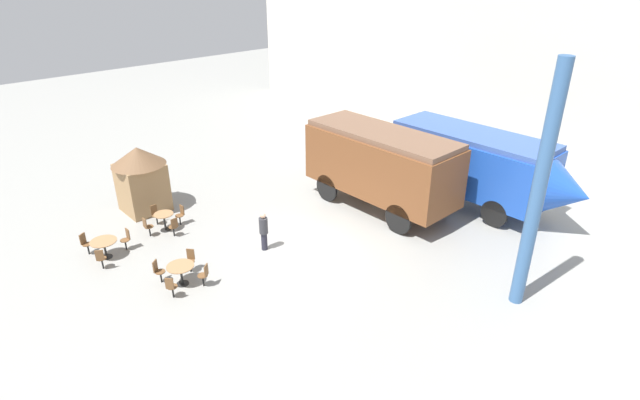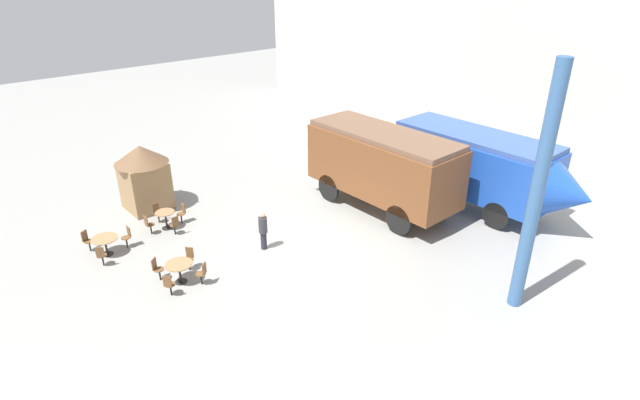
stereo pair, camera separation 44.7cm
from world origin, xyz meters
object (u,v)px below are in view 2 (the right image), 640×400
cafe_table_near (179,267)px  cafe_table_mid (165,216)px  streamlined_locomotive (485,166)px  passenger_coach_wooden (383,163)px  visitor_person (263,229)px  cafe_table_far (105,241)px  ticket_kiosk (144,174)px  cafe_chair_0 (157,268)px

cafe_table_near → cafe_table_mid: (-3.97, 1.41, -0.02)m
streamlined_locomotive → passenger_coach_wooden: bearing=-130.4°
visitor_person → cafe_table_mid: bearing=-152.4°
cafe_table_near → cafe_table_mid: bearing=160.5°
passenger_coach_wooden → visitor_person: (-0.60, -6.09, -1.35)m
passenger_coach_wooden → cafe_table_far: bearing=-111.4°
cafe_table_mid → cafe_table_far: (0.41, -2.67, -0.00)m
streamlined_locomotive → passenger_coach_wooden: passenger_coach_wooden is taller
cafe_table_near → ticket_kiosk: 6.65m
cafe_chair_0 → visitor_person: visitor_person is taller
cafe_table_mid → cafe_table_far: 2.70m
cafe_chair_0 → ticket_kiosk: bearing=120.0°
passenger_coach_wooden → cafe_table_far: passenger_coach_wooden is taller
passenger_coach_wooden → visitor_person: size_ratio=4.45×
passenger_coach_wooden → cafe_table_near: size_ratio=7.45×
cafe_table_far → cafe_chair_0: cafe_chair_0 is taller
cafe_chair_0 → visitor_person: (0.76, 4.07, 0.35)m
cafe_table_far → cafe_table_near: bearing=19.6°
cafe_table_near → cafe_chair_0: bearing=-141.2°
ticket_kiosk → cafe_table_far: bearing=-46.6°
streamlined_locomotive → ticket_kiosk: size_ratio=2.97×
cafe_table_mid → passenger_coach_wooden: bearing=60.4°
cafe_table_near → visitor_person: bearing=88.4°
cafe_table_far → cafe_table_mid: bearing=98.7°
ticket_kiosk → cafe_chair_0: bearing=-21.2°
passenger_coach_wooden → cafe_table_far: (-4.26, -10.89, -1.61)m
streamlined_locomotive → ticket_kiosk: (-10.00, -11.42, -0.37)m
cafe_table_near → visitor_person: visitor_person is taller
streamlined_locomotive → ticket_kiosk: streamlined_locomotive is taller
streamlined_locomotive → cafe_table_near: (-3.65, -13.09, -1.43)m
passenger_coach_wooden → cafe_table_near: bearing=-94.2°
cafe_table_mid → visitor_person: 4.60m
cafe_table_near → cafe_table_far: bearing=-160.4°
streamlined_locomotive → cafe_chair_0: (-4.31, -13.63, -1.53)m
cafe_table_mid → cafe_table_far: cafe_table_mid is taller
streamlined_locomotive → cafe_chair_0: 14.37m
cafe_table_near → cafe_table_mid: size_ratio=1.19×
streamlined_locomotive → cafe_table_near: size_ratio=9.38×
passenger_coach_wooden → visitor_person: passenger_coach_wooden is taller
cafe_table_mid → cafe_chair_0: bearing=-30.4°
cafe_table_far → streamlined_locomotive: bearing=63.3°
cafe_table_mid → cafe_table_near: bearing=-19.5°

